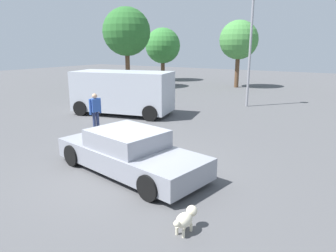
{
  "coord_description": "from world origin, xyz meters",
  "views": [
    {
      "loc": [
        5.31,
        -6.44,
        3.46
      ],
      "look_at": [
        0.01,
        1.96,
        0.9
      ],
      "focal_mm": 33.12,
      "sensor_mm": 36.0,
      "label": 1
    }
  ],
  "objects_px": {
    "dog": "(186,218)",
    "van_white": "(123,91)",
    "pedestrian": "(95,109)",
    "light_post_mid": "(251,30)",
    "sedan_foreground": "(129,152)"
  },
  "relations": [
    {
      "from": "van_white",
      "to": "pedestrian",
      "type": "bearing_deg",
      "value": 95.71
    },
    {
      "from": "sedan_foreground",
      "to": "van_white",
      "type": "xyz_separation_m",
      "value": [
        -5.18,
        5.82,
        0.64
      ]
    },
    {
      "from": "dog",
      "to": "light_post_mid",
      "type": "bearing_deg",
      "value": 18.95
    },
    {
      "from": "dog",
      "to": "light_post_mid",
      "type": "distance_m",
      "value": 14.17
    },
    {
      "from": "dog",
      "to": "pedestrian",
      "type": "distance_m",
      "value": 8.3
    },
    {
      "from": "sedan_foreground",
      "to": "light_post_mid",
      "type": "distance_m",
      "value": 12.05
    },
    {
      "from": "pedestrian",
      "to": "light_post_mid",
      "type": "bearing_deg",
      "value": 78.65
    },
    {
      "from": "sedan_foreground",
      "to": "dog",
      "type": "bearing_deg",
      "value": -22.45
    },
    {
      "from": "sedan_foreground",
      "to": "van_white",
      "type": "distance_m",
      "value": 7.82
    },
    {
      "from": "dog",
      "to": "van_white",
      "type": "distance_m",
      "value": 11.05
    },
    {
      "from": "sedan_foreground",
      "to": "light_post_mid",
      "type": "relative_size",
      "value": 0.76
    },
    {
      "from": "dog",
      "to": "pedestrian",
      "type": "height_order",
      "value": "pedestrian"
    },
    {
      "from": "van_white",
      "to": "light_post_mid",
      "type": "relative_size",
      "value": 0.84
    },
    {
      "from": "dog",
      "to": "van_white",
      "type": "height_order",
      "value": "van_white"
    },
    {
      "from": "van_white",
      "to": "light_post_mid",
      "type": "height_order",
      "value": "light_post_mid"
    }
  ]
}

